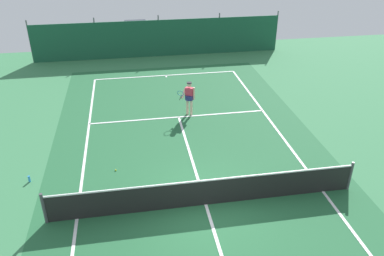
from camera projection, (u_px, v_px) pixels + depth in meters
The scene contains 8 objects.
ground_plane at pixel (206, 205), 12.83m from camera, with size 36.00×36.00×0.00m, color #387A4C.
court_surface at pixel (206, 204), 12.83m from camera, with size 11.02×26.60×0.01m.
tennis_net at pixel (206, 192), 12.59m from camera, with size 10.12×0.10×1.10m.
back_fence at pixel (159, 44), 26.44m from camera, with size 16.30×0.98×2.70m.
tennis_player at pixel (189, 96), 18.14m from camera, with size 0.86×0.63×1.64m.
tennis_ball_near_player at pixel (116, 170), 14.51m from camera, with size 0.07×0.07×0.07m, color #CCDB33.
parked_car at pixel (136, 35), 27.92m from camera, with size 2.07×4.23×1.68m.
water_bottle at pixel (29, 179), 13.87m from camera, with size 0.08×0.08×0.24m, color #338CD8.
Camera 1 is at (-2.13, -9.83, 8.36)m, focal length 36.60 mm.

